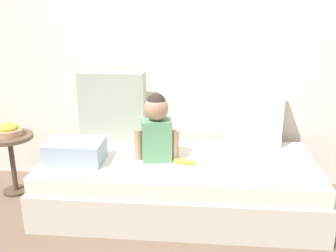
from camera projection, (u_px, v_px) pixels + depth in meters
name	position (u px, v px, depth m)	size (l,w,h in m)	color
ground_plane	(178.00, 208.00, 2.96)	(12.00, 12.00, 0.00)	brown
back_wall	(184.00, 39.00, 3.12)	(5.23, 0.10, 2.43)	silver
couch	(178.00, 184.00, 2.89)	(2.03, 0.89, 0.41)	beige
throw_pillow_left	(113.00, 107.00, 3.12)	(0.53, 0.16, 0.57)	#99A393
throw_pillow_right	(253.00, 114.00, 3.03)	(0.44, 0.16, 0.51)	silver
toddler	(156.00, 126.00, 2.73)	(0.32, 0.18, 0.50)	#568E66
banana	(185.00, 162.00, 2.73)	(0.17, 0.04, 0.04)	yellow
folded_blanket	(75.00, 151.00, 2.76)	(0.40, 0.28, 0.15)	#8E9EB2
side_table	(11.00, 149.00, 3.09)	(0.37, 0.37, 0.50)	brown
fruit_bowl	(8.00, 130.00, 3.04)	(0.21, 0.21, 0.10)	tan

